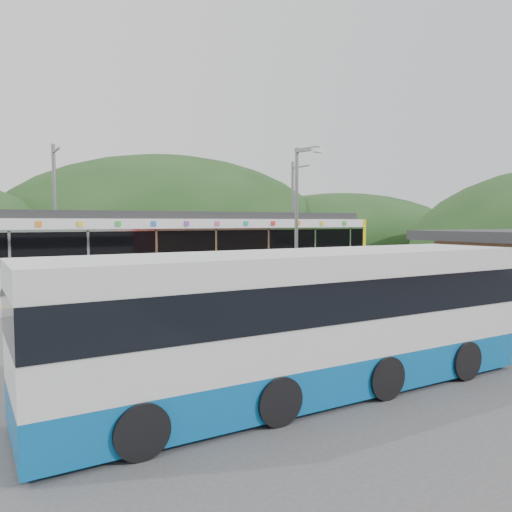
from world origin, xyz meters
TOP-DOWN VIEW (x-y plane):
  - ground at (0.00, 0.00)m, footprint 120.00×120.00m
  - hills at (6.19, 5.29)m, footprint 146.00×149.00m
  - platform at (0.00, 3.30)m, footprint 26.00×3.20m
  - yellow_line at (0.00, 2.00)m, footprint 26.00×0.10m
  - train at (-0.83, 6.00)m, footprint 20.44×3.01m
  - catenary_mast_west at (-7.00, 8.56)m, footprint 0.18×1.80m
  - catenary_mast_east at (7.00, 8.56)m, footprint 0.18×1.80m
  - bus at (-5.47, -9.61)m, footprint 9.95×2.41m
  - lamp_post at (-1.33, -3.75)m, footprint 0.38×1.04m

SIDE VIEW (x-z plane):
  - ground at x=0.00m, z-range 0.00..0.00m
  - hills at x=6.19m, z-range -13.00..13.00m
  - platform at x=0.00m, z-range 0.00..0.30m
  - yellow_line at x=0.00m, z-range 0.30..0.31m
  - bus at x=-5.47m, z-range -0.05..2.66m
  - train at x=-0.83m, z-range 0.19..3.93m
  - lamp_post at x=-1.33m, z-range 0.56..6.26m
  - catenary_mast_west at x=-7.00m, z-range 0.15..7.15m
  - catenary_mast_east at x=7.00m, z-range 0.15..7.15m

